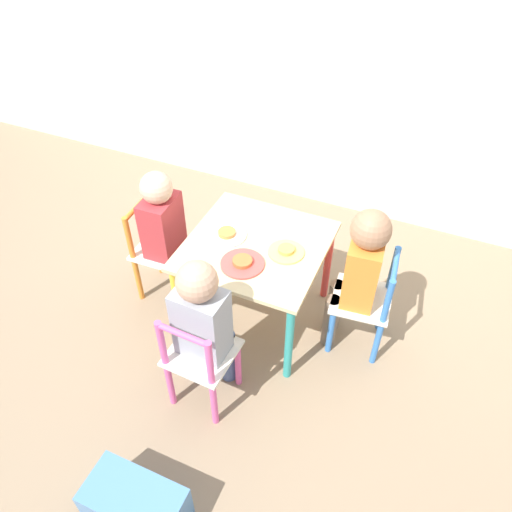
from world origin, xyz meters
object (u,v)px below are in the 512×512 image
(kids_table, at_px, (256,255))
(child_right, at_px, (359,268))
(chair_pink, at_px, (200,360))
(child_left, at_px, (166,228))
(plate_left, at_px, (227,234))
(storage_bin, at_px, (137,506))
(plate_right, at_px, (286,251))
(chair_orange, at_px, (159,251))
(plate_front, at_px, (242,263))
(chair_blue, at_px, (366,303))
(child_front, at_px, (204,319))

(kids_table, height_order, child_right, child_right)
(chair_pink, relative_size, child_left, 0.72)
(plate_left, relative_size, storage_bin, 0.51)
(kids_table, xyz_separation_m, child_left, (-0.46, -0.02, 0.03))
(child_right, distance_m, plate_right, 0.32)
(plate_right, relative_size, storage_bin, 0.45)
(kids_table, height_order, storage_bin, kids_table)
(chair_orange, distance_m, child_left, 0.18)
(plate_right, height_order, storage_bin, plate_right)
(chair_pink, height_order, child_right, child_right)
(child_right, xyz_separation_m, storage_bin, (-0.46, -1.11, -0.37))
(plate_front, bearing_deg, child_left, 164.76)
(storage_bin, bearing_deg, plate_left, 97.93)
(chair_blue, bearing_deg, chair_pink, -49.09)
(child_right, bearing_deg, child_left, -91.74)
(kids_table, relative_size, child_front, 0.81)
(child_left, relative_size, storage_bin, 2.10)
(plate_left, bearing_deg, chair_blue, 4.56)
(kids_table, relative_size, chair_blue, 1.15)
(chair_orange, bearing_deg, child_left, -90.00)
(chair_blue, bearing_deg, child_left, -91.63)
(storage_bin, bearing_deg, chair_blue, 65.11)
(child_front, bearing_deg, plate_left, -72.46)
(child_right, distance_m, storage_bin, 1.26)
(kids_table, relative_size, plate_right, 3.83)
(chair_pink, xyz_separation_m, child_front, (0.00, 0.06, 0.19))
(kids_table, distance_m, child_left, 0.46)
(chair_orange, relative_size, child_left, 0.72)
(child_right, distance_m, child_left, 0.93)
(child_left, xyz_separation_m, plate_left, (0.32, 0.02, 0.05))
(chair_pink, xyz_separation_m, child_left, (-0.44, 0.51, 0.17))
(kids_table, distance_m, child_right, 0.47)
(child_left, bearing_deg, child_right, -88.26)
(chair_blue, distance_m, plate_left, 0.71)
(child_front, xyz_separation_m, storage_bin, (0.02, -0.60, -0.36))
(chair_orange, bearing_deg, child_right, -88.37)
(plate_right, bearing_deg, child_front, -109.49)
(child_right, relative_size, storage_bin, 2.18)
(chair_blue, distance_m, child_left, 1.00)
(storage_bin, bearing_deg, child_left, 114.00)
(chair_orange, bearing_deg, plate_front, -105.57)
(chair_blue, relative_size, plate_right, 3.34)
(child_left, relative_size, plate_front, 3.89)
(chair_blue, xyz_separation_m, child_front, (-0.54, -0.52, 0.19))
(kids_table, height_order, chair_blue, chair_blue)
(kids_table, distance_m, child_front, 0.47)
(child_left, distance_m, storage_bin, 1.19)
(chair_pink, bearing_deg, chair_orange, -42.65)
(kids_table, distance_m, chair_pink, 0.54)
(storage_bin, bearing_deg, chair_orange, 116.84)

